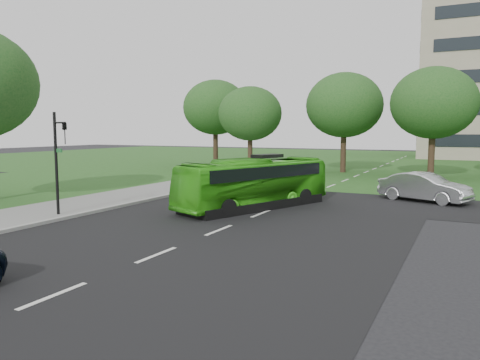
% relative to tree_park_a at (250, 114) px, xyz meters
% --- Properties ---
extents(ground, '(160.00, 160.00, 0.00)m').
position_rel_tree_park_a_xyz_m(ground, '(10.18, -26.47, -5.37)').
color(ground, black).
rests_on(ground, ground).
extents(street_surfaces, '(120.00, 120.00, 0.15)m').
position_rel_tree_park_a_xyz_m(street_surfaces, '(9.80, -3.72, -5.35)').
color(street_surfaces, black).
rests_on(street_surfaces, ground).
extents(tree_park_a, '(5.96, 5.96, 7.92)m').
position_rel_tree_park_a_xyz_m(tree_park_a, '(0.00, 0.00, 0.00)').
color(tree_park_a, black).
rests_on(tree_park_a, ground).
extents(tree_park_b, '(6.87, 6.87, 9.00)m').
position_rel_tree_park_a_xyz_m(tree_park_b, '(8.31, 2.27, 0.70)').
color(tree_park_b, black).
rests_on(tree_park_b, ground).
extents(tree_park_c, '(6.62, 6.62, 8.79)m').
position_rel_tree_park_a_xyz_m(tree_park_c, '(15.94, -0.12, 0.59)').
color(tree_park_c, black).
rests_on(tree_park_c, ground).
extents(tree_park_f, '(6.88, 6.88, 9.18)m').
position_rel_tree_park_a_xyz_m(tree_park_f, '(-6.00, 4.01, 0.87)').
color(tree_park_f, black).
rests_on(tree_park_f, ground).
extents(bus, '(5.13, 9.03, 2.47)m').
position_rel_tree_park_a_xyz_m(bus, '(9.19, -18.99, -4.14)').
color(bus, green).
rests_on(bus, ground).
extents(sedan, '(5.04, 3.27, 1.57)m').
position_rel_tree_park_a_xyz_m(sedan, '(16.59, -13.03, -4.59)').
color(sedan, '#B9BABE').
rests_on(sedan, ground).
extents(traffic_light, '(0.75, 0.22, 4.66)m').
position_rel_tree_park_a_xyz_m(traffic_light, '(2.58, -25.24, -2.64)').
color(traffic_light, black).
rests_on(traffic_light, ground).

